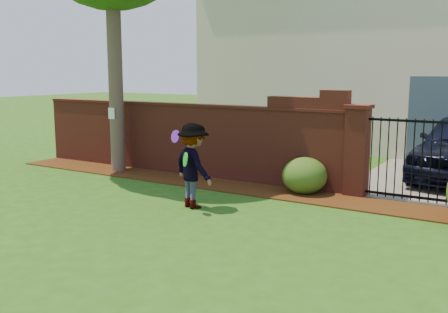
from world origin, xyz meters
The scene contains 12 objects.
ground centered at (0.00, 0.00, -0.01)m, with size 80.00×80.00×0.01m, color #255114.
mulch_bed centered at (-0.95, 3.34, 0.01)m, with size 11.10×1.08×0.03m, color #371C0A.
brick_wall centered at (-2.01, 4.00, 0.93)m, with size 8.70×0.31×2.16m.
pillar_left centered at (2.40, 4.00, 0.96)m, with size 0.50×0.50×1.88m.
iron_gate centered at (3.50, 4.00, 0.85)m, with size 1.78×0.03×1.60m.
driveway centered at (3.50, 8.00, 0.01)m, with size 3.20×8.00×0.01m, color slate.
house centered at (1.00, 12.00, 3.16)m, with size 12.40×6.40×6.30m.
paper_notice centered at (-3.60, 3.21, 1.50)m, with size 0.20×0.01×0.28m, color white.
shrub_left centered at (1.43, 3.61, 0.39)m, with size 0.94×0.94×0.77m, color #245018.
man centered at (0.07, 1.46, 0.80)m, with size 1.03×0.59×1.60m, color gray.
frisbee_purple centered at (-0.34, 1.51, 1.32)m, with size 0.24×0.24×0.02m, color purple.
frisbee_green centered at (0.17, 1.12, 0.98)m, with size 0.26×0.26×0.02m, color green.
Camera 1 is at (5.53, -6.29, 2.55)m, focal length 41.45 mm.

